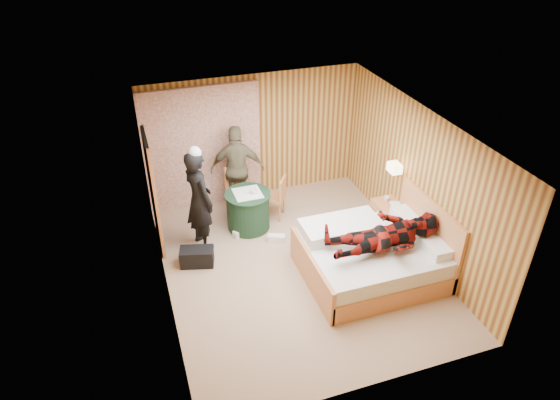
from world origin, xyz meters
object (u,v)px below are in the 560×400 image
object	(u,v)px
chair_far	(238,185)
woman_standing	(199,200)
wall_lamp	(395,168)
duffel_bag	(197,257)
bed	(374,256)
man_on_bed	(388,229)
round_table	(248,210)
man_at_table	(238,169)
nightstand	(388,218)
chair_near	(278,195)

from	to	relation	value
chair_far	woman_standing	world-z (taller)	woman_standing
wall_lamp	duffel_bag	xyz separation A→B (m)	(-3.47, 0.13, -1.15)
bed	duffel_bag	world-z (taller)	bed
man_on_bed	round_table	bearing A→B (deg)	127.06
round_table	woman_standing	world-z (taller)	woman_standing
man_at_table	nightstand	bearing A→B (deg)	159.21
wall_lamp	chair_near	world-z (taller)	wall_lamp
chair_far	nightstand	bearing A→B (deg)	-51.20
chair_far	woman_standing	xyz separation A→B (m)	(-0.88, -0.91, 0.37)
bed	wall_lamp	bearing A→B (deg)	50.72
duffel_bag	man_at_table	distance (m)	1.97
round_table	man_at_table	bearing A→B (deg)	90.00
woman_standing	man_at_table	xyz separation A→B (m)	(0.90, 0.94, -0.05)
nightstand	wall_lamp	bearing A→B (deg)	54.48
wall_lamp	round_table	bearing A→B (deg)	159.21
bed	man_on_bed	distance (m)	0.72
round_table	woman_standing	size ratio (longest dim) A/B	0.46
bed	woman_standing	distance (m)	3.01
bed	woman_standing	size ratio (longest dim) A/B	1.20
chair_far	duffel_bag	size ratio (longest dim) A/B	1.70
nightstand	man_on_bed	world-z (taller)	man_on_bed
nightstand	round_table	bearing A→B (deg)	157.57
chair_near	duffel_bag	world-z (taller)	chair_near
nightstand	round_table	world-z (taller)	round_table
round_table	duffel_bag	bearing A→B (deg)	-144.97
chair_near	woman_standing	xyz separation A→B (m)	(-1.52, -0.41, 0.42)
man_at_table	wall_lamp	bearing A→B (deg)	160.70
man_at_table	woman_standing	bearing A→B (deg)	60.92
chair_near	bed	bearing A→B (deg)	58.90
bed	nightstand	distance (m)	1.20
round_table	chair_far	world-z (taller)	chair_far
duffel_bag	woman_standing	size ratio (longest dim) A/B	0.30
wall_lamp	chair_far	xyz separation A→B (m)	(-2.39, 1.56, -0.76)
chair_near	duffel_bag	bearing A→B (deg)	-27.66
chair_far	man_at_table	bearing A→B (deg)	41.05
wall_lamp	nightstand	distance (m)	0.99
wall_lamp	duffel_bag	world-z (taller)	wall_lamp
wall_lamp	bed	size ratio (longest dim) A/B	0.12
woman_standing	wall_lamp	bearing A→B (deg)	-121.55
round_table	duffel_bag	world-z (taller)	round_table
man_at_table	man_on_bed	size ratio (longest dim) A/B	0.97
duffel_bag	man_on_bed	bearing A→B (deg)	-11.48
duffel_bag	nightstand	bearing A→B (deg)	11.81
chair_near	man_at_table	bearing A→B (deg)	-97.23
chair_near	man_at_table	world-z (taller)	man_at_table
chair_far	man_on_bed	size ratio (longest dim) A/B	0.53
woman_standing	man_at_table	world-z (taller)	woman_standing
nightstand	man_on_bed	size ratio (longest dim) A/B	0.35
chair_near	round_table	bearing A→B (deg)	-41.85
bed	man_on_bed	xyz separation A→B (m)	(0.03, -0.23, 0.68)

